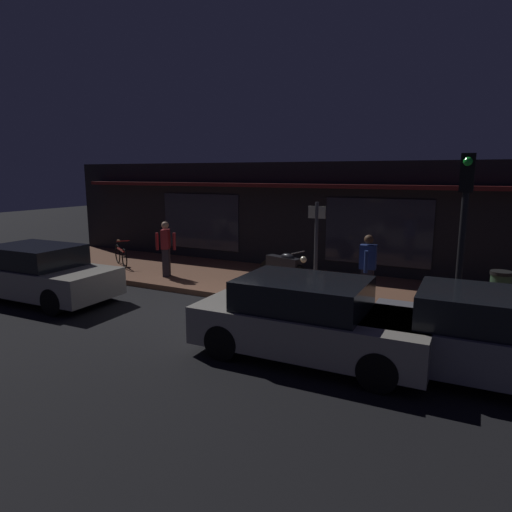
{
  "coord_description": "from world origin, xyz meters",
  "views": [
    {
      "loc": [
        6.18,
        -8.64,
        3.25
      ],
      "look_at": [
        0.43,
        2.4,
        0.95
      ],
      "focal_mm": 31.63,
      "sensor_mm": 36.0,
      "label": 1
    }
  ],
  "objects": [
    {
      "name": "sidewalk_slab",
      "position": [
        0.0,
        3.0,
        0.07
      ],
      "size": [
        18.0,
        4.0,
        0.15
      ],
      "primitive_type": "cube",
      "color": "brown",
      "rests_on": "ground_plane"
    },
    {
      "name": "parked_car_near",
      "position": [
        -4.02,
        -1.16,
        0.7
      ],
      "size": [
        4.15,
        1.87,
        1.42
      ],
      "color": "black",
      "rests_on": "ground_plane"
    },
    {
      "name": "sign_post",
      "position": [
        2.41,
        1.84,
        1.51
      ],
      "size": [
        0.44,
        0.09,
        2.4
      ],
      "color": "#47474C",
      "rests_on": "sidewalk_slab"
    },
    {
      "name": "traffic_light_pole",
      "position": [
        5.75,
        0.46,
        2.48
      ],
      "size": [
        0.24,
        0.33,
        3.6
      ],
      "color": "black",
      "rests_on": "ground_plane"
    },
    {
      "name": "person_bystander",
      "position": [
        3.7,
        1.88,
        1.03
      ],
      "size": [
        0.4,
        0.62,
        1.67
      ],
      "color": "#28232D",
      "rests_on": "sidewalk_slab"
    },
    {
      "name": "parked_car_far",
      "position": [
        3.47,
        -1.43,
        0.7
      ],
      "size": [
        4.14,
        1.85,
        1.42
      ],
      "color": "black",
      "rests_on": "ground_plane"
    },
    {
      "name": "ground_plane",
      "position": [
        0.0,
        0.0,
        0.0
      ],
      "size": [
        60.0,
        60.0,
        0.0
      ],
      "primitive_type": "plane",
      "color": "black"
    },
    {
      "name": "bicycle_parked",
      "position": [
        -4.79,
        2.53,
        0.51
      ],
      "size": [
        1.41,
        0.94,
        0.91
      ],
      "color": "black",
      "rests_on": "sidewalk_slab"
    },
    {
      "name": "parked_car_across",
      "position": [
        6.46,
        -0.96,
        0.7
      ],
      "size": [
        4.15,
        1.89,
        1.42
      ],
      "color": "black",
      "rests_on": "ground_plane"
    },
    {
      "name": "storefront_building",
      "position": [
        0.0,
        6.39,
        1.8
      ],
      "size": [
        18.0,
        3.3,
        3.6
      ],
      "color": "black",
      "rests_on": "ground_plane"
    },
    {
      "name": "person_photographer",
      "position": [
        -2.42,
        1.99,
        1.03
      ],
      "size": [
        0.58,
        0.44,
        1.67
      ],
      "color": "#28232D",
      "rests_on": "sidewalk_slab"
    },
    {
      "name": "trash_bin",
      "position": [
        6.52,
        2.66,
        0.62
      ],
      "size": [
        0.48,
        0.48,
        0.93
      ],
      "color": "#2D4C33",
      "rests_on": "sidewalk_slab"
    },
    {
      "name": "motorcycle",
      "position": [
        1.12,
        2.82,
        0.65
      ],
      "size": [
        1.66,
        0.71,
        0.97
      ],
      "color": "black",
      "rests_on": "sidewalk_slab"
    }
  ]
}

